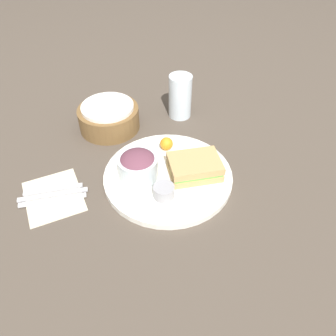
% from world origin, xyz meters
% --- Properties ---
extents(ground_plane, '(4.00, 4.00, 0.00)m').
position_xyz_m(ground_plane, '(0.00, 0.00, 0.00)').
color(ground_plane, '#4C4238').
extents(plate, '(0.33, 0.33, 0.02)m').
position_xyz_m(plate, '(0.00, 0.00, 0.01)').
color(plate, white).
rests_on(plate, ground_plane).
extents(sandwich, '(0.15, 0.12, 0.04)m').
position_xyz_m(sandwich, '(0.06, -0.03, 0.04)').
color(sandwich, tan).
rests_on(sandwich, plate).
extents(salad_bowl, '(0.10, 0.10, 0.07)m').
position_xyz_m(salad_bowl, '(-0.07, 0.02, 0.05)').
color(salad_bowl, silver).
rests_on(salad_bowl, plate).
extents(dressing_cup, '(0.05, 0.05, 0.03)m').
position_xyz_m(dressing_cup, '(-0.04, -0.07, 0.03)').
color(dressing_cup, '#99999E').
rests_on(dressing_cup, plate).
extents(orange_wedge, '(0.04, 0.04, 0.04)m').
position_xyz_m(orange_wedge, '(0.04, 0.09, 0.03)').
color(orange_wedge, orange).
rests_on(orange_wedge, plate).
extents(drink_glass, '(0.07, 0.07, 0.14)m').
position_xyz_m(drink_glass, '(0.16, 0.25, 0.07)').
color(drink_glass, silver).
rests_on(drink_glass, ground_plane).
extents(bread_basket, '(0.18, 0.18, 0.08)m').
position_xyz_m(bread_basket, '(-0.07, 0.28, 0.04)').
color(bread_basket, brown).
rests_on(bread_basket, ground_plane).
extents(napkin, '(0.13, 0.16, 0.00)m').
position_xyz_m(napkin, '(-0.29, 0.06, 0.00)').
color(napkin, beige).
rests_on(napkin, ground_plane).
extents(fork, '(0.16, 0.05, 0.01)m').
position_xyz_m(fork, '(-0.29, 0.04, 0.01)').
color(fork, silver).
rests_on(fork, napkin).
extents(knife, '(0.17, 0.05, 0.01)m').
position_xyz_m(knife, '(-0.29, 0.06, 0.01)').
color(knife, silver).
rests_on(knife, napkin).
extents(spoon, '(0.14, 0.04, 0.01)m').
position_xyz_m(spoon, '(-0.28, 0.08, 0.01)').
color(spoon, silver).
rests_on(spoon, napkin).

